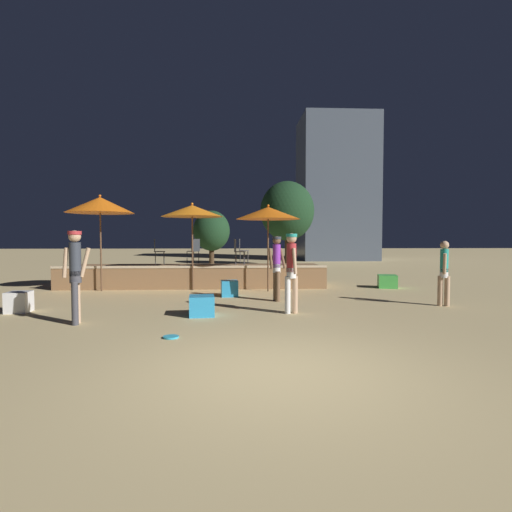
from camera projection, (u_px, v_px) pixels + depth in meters
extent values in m
plane|color=tan|center=(276.00, 372.00, 5.22)|extent=(120.00, 120.00, 0.00)
cube|color=olive|center=(195.00, 276.00, 14.59)|extent=(9.24, 2.32, 0.73)
cube|color=#CCB793|center=(191.00, 267.00, 13.45)|extent=(9.24, 0.12, 0.08)
cylinder|color=brown|center=(101.00, 252.00, 13.05)|extent=(0.05, 0.05, 2.56)
cone|color=orange|center=(100.00, 205.00, 12.98)|extent=(2.16, 2.16, 0.52)
sphere|color=orange|center=(100.00, 196.00, 12.96)|extent=(0.08, 0.08, 0.08)
cylinder|color=brown|center=(193.00, 253.00, 13.34)|extent=(0.05, 0.05, 2.45)
cone|color=orange|center=(192.00, 211.00, 13.27)|extent=(2.05, 2.05, 0.39)
sphere|color=orange|center=(192.00, 204.00, 13.26)|extent=(0.08, 0.08, 0.08)
cylinder|color=brown|center=(268.00, 255.00, 12.99)|extent=(0.05, 0.05, 2.36)
cone|color=orange|center=(268.00, 213.00, 12.92)|extent=(2.09, 2.09, 0.40)
sphere|color=orange|center=(268.00, 206.00, 12.91)|extent=(0.08, 0.08, 0.08)
cube|color=#2D9EDB|center=(202.00, 306.00, 8.94)|extent=(0.60, 0.60, 0.45)
cube|color=#2D9EDB|center=(229.00, 288.00, 11.92)|extent=(0.53, 0.53, 0.48)
cube|color=white|center=(19.00, 302.00, 9.35)|extent=(0.51, 0.51, 0.49)
cube|color=#4CC651|center=(387.00, 281.00, 13.95)|extent=(0.76, 0.76, 0.45)
cylinder|color=white|center=(288.00, 295.00, 9.19)|extent=(0.13, 0.13, 0.86)
cylinder|color=tan|center=(295.00, 295.00, 9.25)|extent=(0.13, 0.13, 0.86)
cylinder|color=white|center=(291.00, 273.00, 9.20)|extent=(0.22, 0.22, 0.24)
cylinder|color=#B22D33|center=(291.00, 258.00, 9.18)|extent=(0.22, 0.22, 0.66)
cylinder|color=tan|center=(295.00, 261.00, 9.01)|extent=(0.13, 0.20, 0.59)
cylinder|color=tan|center=(288.00, 260.00, 9.36)|extent=(0.12, 0.19, 0.59)
sphere|color=tan|center=(292.00, 238.00, 9.16)|extent=(0.23, 0.23, 0.23)
cylinder|color=teal|center=(292.00, 235.00, 9.16)|extent=(0.26, 0.26, 0.07)
cylinder|color=tan|center=(440.00, 291.00, 10.27)|extent=(0.13, 0.13, 0.77)
cylinder|color=tan|center=(447.00, 291.00, 10.21)|extent=(0.13, 0.13, 0.77)
cylinder|color=white|center=(444.00, 273.00, 10.22)|extent=(0.20, 0.20, 0.24)
cylinder|color=teal|center=(444.00, 261.00, 10.20)|extent=(0.20, 0.20, 0.59)
cylinder|color=tan|center=(445.00, 264.00, 10.05)|extent=(0.15, 0.19, 0.53)
cylinder|color=tan|center=(444.00, 263.00, 10.36)|extent=(0.11, 0.12, 0.53)
sphere|color=tan|center=(445.00, 245.00, 10.18)|extent=(0.21, 0.21, 0.21)
cylinder|color=#3F3F47|center=(75.00, 303.00, 7.98)|extent=(0.13, 0.13, 0.88)
cylinder|color=tan|center=(77.00, 302.00, 8.16)|extent=(0.13, 0.13, 0.88)
cylinder|color=#3F3F47|center=(75.00, 277.00, 8.05)|extent=(0.23, 0.23, 0.24)
cylinder|color=#333842|center=(75.00, 259.00, 8.03)|extent=(0.23, 0.23, 0.68)
cylinder|color=tan|center=(85.00, 262.00, 8.07)|extent=(0.23, 0.11, 0.60)
cylinder|color=tan|center=(65.00, 263.00, 8.00)|extent=(0.15, 0.10, 0.61)
sphere|color=tan|center=(75.00, 236.00, 8.01)|extent=(0.24, 0.24, 0.24)
cylinder|color=#B22D33|center=(75.00, 233.00, 8.01)|extent=(0.26, 0.26, 0.07)
cylinder|color=brown|center=(275.00, 286.00, 11.11)|extent=(0.13, 0.13, 0.83)
cylinder|color=brown|center=(278.00, 286.00, 10.94)|extent=(0.13, 0.13, 0.83)
cylinder|color=white|center=(277.00, 268.00, 11.00)|extent=(0.21, 0.21, 0.24)
cylinder|color=purple|center=(277.00, 256.00, 10.98)|extent=(0.21, 0.21, 0.64)
cylinder|color=brown|center=(271.00, 259.00, 10.93)|extent=(0.16, 0.11, 0.57)
cylinder|color=brown|center=(283.00, 258.00, 11.04)|extent=(0.22, 0.13, 0.57)
sphere|color=brown|center=(277.00, 240.00, 10.96)|extent=(0.23, 0.23, 0.23)
cylinder|color=#333842|center=(277.00, 238.00, 10.96)|extent=(0.25, 0.25, 0.07)
cylinder|color=#2D3338|center=(164.00, 258.00, 14.14)|extent=(0.02, 0.02, 0.45)
cylinder|color=#2D3338|center=(164.00, 258.00, 14.43)|extent=(0.02, 0.02, 0.45)
cylinder|color=#2D3338|center=(155.00, 258.00, 14.06)|extent=(0.02, 0.02, 0.45)
cylinder|color=#2D3338|center=(155.00, 258.00, 14.35)|extent=(0.02, 0.02, 0.45)
cylinder|color=#2D3338|center=(160.00, 252.00, 14.24)|extent=(0.40, 0.40, 0.02)
cube|color=#2D3338|center=(155.00, 245.00, 14.18)|extent=(0.10, 0.36, 0.45)
cylinder|color=#47474C|center=(248.00, 257.00, 15.12)|extent=(0.02, 0.02, 0.45)
cylinder|color=#47474C|center=(248.00, 256.00, 15.42)|extent=(0.02, 0.02, 0.45)
cylinder|color=#47474C|center=(240.00, 257.00, 15.10)|extent=(0.02, 0.02, 0.45)
cylinder|color=#47474C|center=(240.00, 256.00, 15.40)|extent=(0.02, 0.02, 0.45)
cylinder|color=#47474C|center=(244.00, 251.00, 15.25)|extent=(0.40, 0.40, 0.02)
cube|color=#47474C|center=(240.00, 245.00, 15.23)|extent=(0.04, 0.36, 0.45)
cylinder|color=#47474C|center=(244.00, 258.00, 13.89)|extent=(0.02, 0.02, 0.45)
cylinder|color=#47474C|center=(245.00, 258.00, 14.19)|extent=(0.02, 0.02, 0.45)
cylinder|color=#47474C|center=(235.00, 258.00, 13.91)|extent=(0.02, 0.02, 0.45)
cylinder|color=#47474C|center=(236.00, 258.00, 14.20)|extent=(0.02, 0.02, 0.45)
cylinder|color=#47474C|center=(240.00, 252.00, 14.04)|extent=(0.40, 0.40, 0.02)
cube|color=#47474C|center=(235.00, 245.00, 14.04)|extent=(0.07, 0.36, 0.45)
cylinder|color=#2D3338|center=(194.00, 257.00, 14.81)|extent=(0.02, 0.02, 0.45)
cylinder|color=#2D3338|center=(187.00, 257.00, 14.59)|extent=(0.02, 0.02, 0.45)
cylinder|color=#2D3338|center=(199.00, 257.00, 14.60)|extent=(0.02, 0.02, 0.45)
cylinder|color=#2D3338|center=(192.00, 258.00, 14.39)|extent=(0.02, 0.02, 0.45)
cylinder|color=#2D3338|center=(193.00, 251.00, 14.59)|extent=(0.40, 0.40, 0.02)
cube|color=#2D3338|center=(196.00, 245.00, 14.46)|extent=(0.28, 0.27, 0.45)
cylinder|color=#33B2D8|center=(171.00, 337.00, 6.97)|extent=(0.28, 0.28, 0.03)
cylinder|color=#3D2B1C|center=(212.00, 258.00, 22.59)|extent=(0.28, 0.28, 1.22)
ellipsoid|color=#19381E|center=(211.00, 231.00, 22.52)|extent=(2.07, 2.07, 2.27)
cylinder|color=#3D2B1C|center=(287.00, 250.00, 25.15)|extent=(0.28, 0.28, 1.92)
ellipsoid|color=#19381E|center=(287.00, 211.00, 25.04)|extent=(3.38, 3.38, 3.71)
cube|color=#4C5666|center=(336.00, 189.00, 31.76)|extent=(5.75, 4.87, 11.20)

